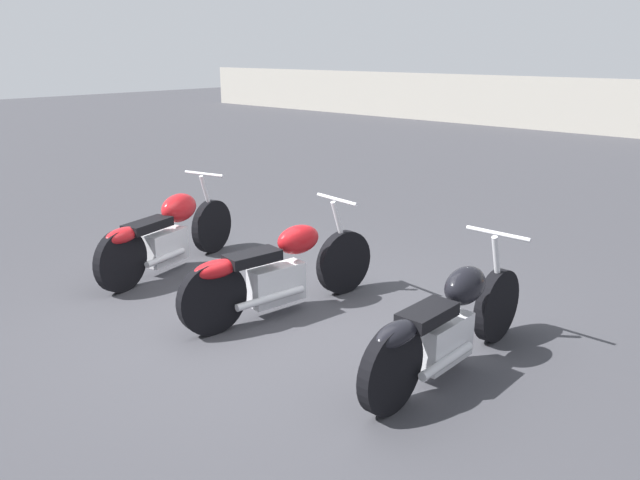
% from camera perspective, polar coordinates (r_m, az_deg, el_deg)
% --- Properties ---
extents(ground_plane, '(60.00, 60.00, 0.00)m').
position_cam_1_polar(ground_plane, '(5.90, -4.83, -7.60)').
color(ground_plane, '#38383D').
extents(motorcycle_slot_0, '(0.74, 2.15, 1.03)m').
position_cam_1_polar(motorcycle_slot_0, '(7.30, -13.77, 0.61)').
color(motorcycle_slot_0, black).
rests_on(motorcycle_slot_0, ground_plane).
extents(motorcycle_slot_1, '(0.63, 2.22, 1.04)m').
position_cam_1_polar(motorcycle_slot_1, '(5.97, -3.82, -2.85)').
color(motorcycle_slot_1, black).
rests_on(motorcycle_slot_1, ground_plane).
extents(motorcycle_slot_2, '(0.57, 2.19, 1.01)m').
position_cam_1_polar(motorcycle_slot_2, '(4.95, 11.56, -7.59)').
color(motorcycle_slot_2, black).
rests_on(motorcycle_slot_2, ground_plane).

